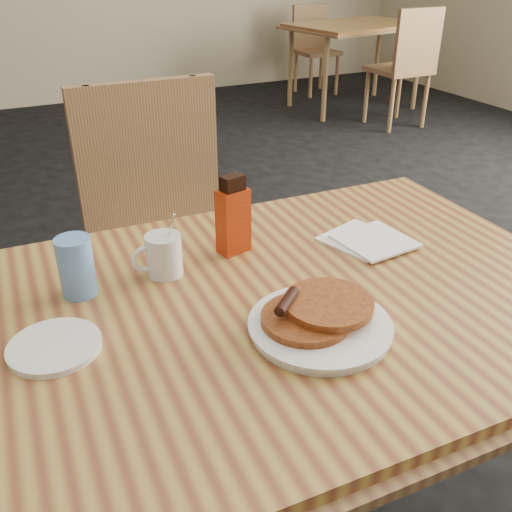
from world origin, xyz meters
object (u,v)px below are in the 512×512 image
Objects in this scene: pancake_plate at (319,321)px; coffee_mug at (163,254)px; neighbor_table at (357,28)px; blue_tumbler at (76,267)px; chair_main_far at (163,218)px; main_table at (269,315)px; syrup_bottle at (233,217)px; chair_neighbor_far at (313,41)px; chair_neighbor_near at (408,58)px.

pancake_plate is 0.37m from coffee_mug.
neighbor_table is 10.73× the size of blue_tumbler.
chair_main_far is 0.71m from blue_tumbler.
main_table is 11.34× the size of blue_tumbler.
syrup_bottle is at bearing 92.36° from pancake_plate.
chair_main_far is 1.20× the size of chair_neighbor_far.
chair_neighbor_near is 7.75× the size of blue_tumbler.
syrup_bottle is 1.49× the size of blue_tumbler.
syrup_bottle is (0.17, 0.03, 0.04)m from coffee_mug.
chair_main_far is 0.60m from syrup_bottle.
coffee_mug is at bearing -123.45° from chair_neighbor_far.
syrup_bottle is at bearing 85.36° from main_table.
chair_neighbor_far is at bearing 58.99° from pancake_plate.
neighbor_table is at bearing 53.11° from main_table.
chair_neighbor_near reaches higher than pancake_plate.
main_table is 0.26m from coffee_mug.
chair_neighbor_far is at bearing 57.96° from main_table.
chair_main_far is 0.91m from pancake_plate.
pancake_plate reaches higher than neighbor_table.
chair_main_far is (0.01, 0.77, -0.11)m from main_table.
pancake_plate is at bearing -65.46° from coffee_mug.
chair_main_far reaches higher than blue_tumbler.
main_table is 1.64× the size of chair_neighbor_far.
main_table is 0.25m from syrup_bottle.
main_table is 1.46× the size of chair_neighbor_near.
coffee_mug is at bearing -136.98° from chair_neighbor_near.
coffee_mug is (-2.92, -3.50, 0.09)m from neighbor_table.
coffee_mug is at bearing 121.06° from pancake_plate.
pancake_plate is 0.35m from syrup_bottle.
main_table is at bearing -90.37° from chair_main_far.
blue_tumbler is at bearing -125.01° from chair_neighbor_far.
chair_neighbor_far is 5.99× the size of coffee_mug.
chair_main_far is at bearing 89.01° from main_table.
chair_main_far reaches higher than chair_neighbor_far.
chair_main_far is at bearing 91.17° from pancake_plate.
pancake_plate is at bearing -119.86° from chair_neighbor_far.
main_table is 4.60m from neighbor_table.
syrup_bottle is at bearing -122.01° from chair_neighbor_far.
pancake_plate is (0.03, -0.13, 0.06)m from main_table.
chair_neighbor_near reaches higher than chair_neighbor_far.
chair_neighbor_far is 5.04m from syrup_bottle.
neighbor_table is at bearing 47.28° from chair_main_far.
syrup_bottle reaches higher than blue_tumbler.
chair_main_far is 3.89× the size of pancake_plate.
neighbor_table is at bearing 48.51° from blue_tumbler.
pancake_plate is at bearing -76.47° from main_table.
main_table is 0.15m from pancake_plate.
chair_main_far reaches higher than chair_neighbor_near.
main_table and neighbor_table have the same top height.
main_table is 1.06× the size of neighbor_table.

